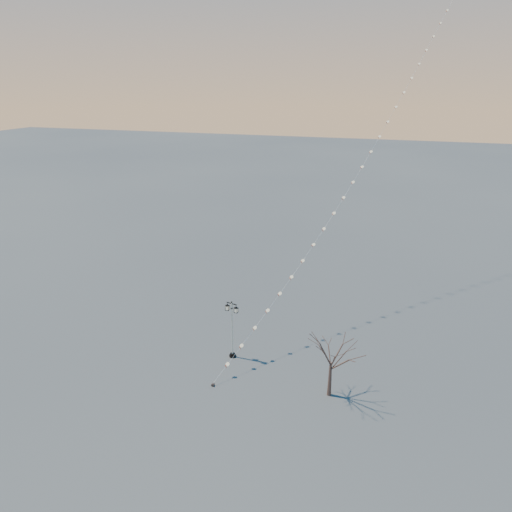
% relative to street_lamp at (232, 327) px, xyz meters
% --- Properties ---
extents(ground, '(300.00, 300.00, 0.00)m').
position_rel_street_lamp_xyz_m(ground, '(0.72, -3.37, -2.50)').
color(ground, '#4F5150').
rests_on(ground, ground).
extents(street_lamp, '(1.13, 0.57, 4.52)m').
position_rel_street_lamp_xyz_m(street_lamp, '(0.00, 0.00, 0.00)').
color(street_lamp, black).
rests_on(street_lamp, ground).
extents(bare_tree, '(2.68, 2.68, 4.45)m').
position_rel_street_lamp_xyz_m(bare_tree, '(7.64, -2.41, 0.59)').
color(bare_tree, '#4F352B').
rests_on(bare_tree, ground).
extents(kite_train, '(14.49, 37.03, 29.16)m').
position_rel_street_lamp_xyz_m(kite_train, '(6.99, 14.34, 11.97)').
color(kite_train, '#392922').
rests_on(kite_train, ground).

